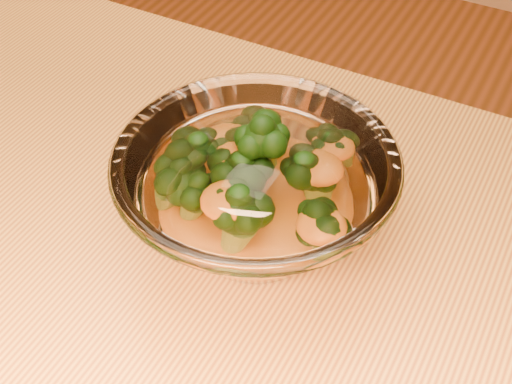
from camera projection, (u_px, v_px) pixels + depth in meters
glass_bowl at (256, 196)px, 0.57m from camera, size 0.23×0.23×0.10m
cheese_sauce at (256, 215)px, 0.59m from camera, size 0.11×0.11×0.03m
broccoli_heap at (254, 177)px, 0.57m from camera, size 0.17×0.15×0.08m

